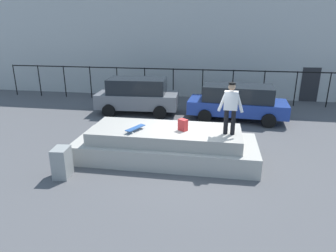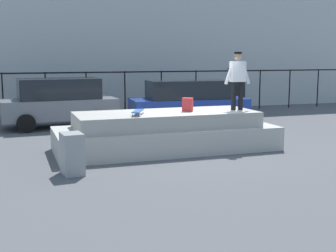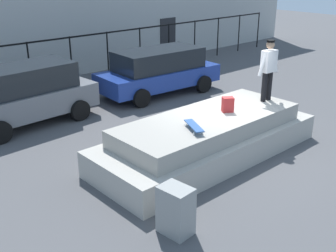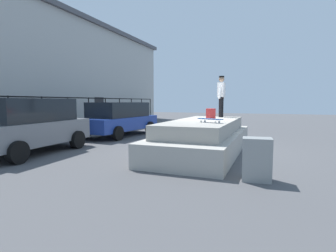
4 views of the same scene
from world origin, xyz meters
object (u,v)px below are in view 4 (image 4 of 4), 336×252
backpack (211,114)px  car_blue_hatchback_mid (119,118)px  car_grey_hatchback_near (29,125)px  skateboarder (221,94)px  skateboard (210,119)px  utility_box (257,159)px

backpack → car_blue_hatchback_mid: size_ratio=0.08×
backpack → car_grey_hatchback_near: (-2.97, 5.33, -0.32)m
skateboarder → car_blue_hatchback_mid: skateboarder is taller
skateboarder → skateboard: bearing=-176.0°
backpack → car_grey_hatchback_near: bearing=-27.1°
backpack → car_grey_hatchback_near: car_grey_hatchback_near is taller
skateboard → car_blue_hatchback_mid: 6.40m
backpack → car_grey_hatchback_near: 6.10m
skateboard → car_grey_hatchback_near: 5.82m
car_grey_hatchback_near → utility_box: size_ratio=4.53×
car_grey_hatchback_near → utility_box: bearing=-93.7°
car_grey_hatchback_near → skateboarder: bearing=-50.6°
skateboarder → utility_box: 5.40m
backpack → car_blue_hatchback_mid: (2.02, 5.01, -0.38)m
backpack → utility_box: 3.93m
skateboarder → car_grey_hatchback_near: size_ratio=0.39×
skateboarder → car_grey_hatchback_near: skateboarder is taller
skateboarder → utility_box: (-4.91, -1.65, -1.55)m
backpack → car_blue_hatchback_mid: 5.41m
skateboard → utility_box: skateboard is taller
car_blue_hatchback_mid → utility_box: size_ratio=5.08×
car_blue_hatchback_mid → skateboard: bearing=-123.7°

